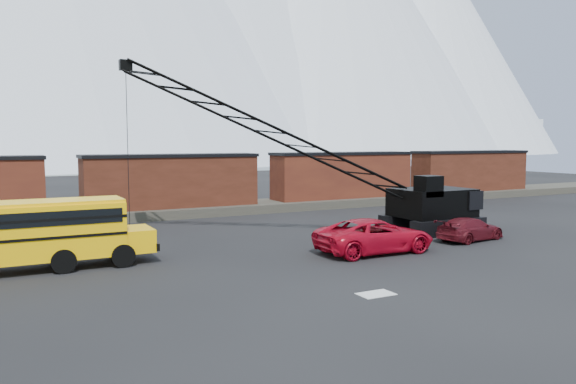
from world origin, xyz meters
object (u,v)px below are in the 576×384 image
at_px(crawler_crane, 280,136).
at_px(red_pickup, 375,236).
at_px(maroon_suv, 470,229).
at_px(school_bus, 15,233).

bearing_deg(crawler_crane, red_pickup, -72.44).
height_order(maroon_suv, crawler_crane, crawler_crane).
bearing_deg(crawler_crane, school_bus, -168.34).
height_order(school_bus, maroon_suv, school_bus).
bearing_deg(maroon_suv, red_pickup, 84.05).
xyz_separation_m(school_bus, maroon_suv, (24.16, -3.48, -1.11)).
distance_m(school_bus, maroon_suv, 24.44).
height_order(red_pickup, maroon_suv, red_pickup).
relative_size(red_pickup, crawler_crane, 0.30).
xyz_separation_m(red_pickup, maroon_suv, (7.19, 0.31, -0.22)).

